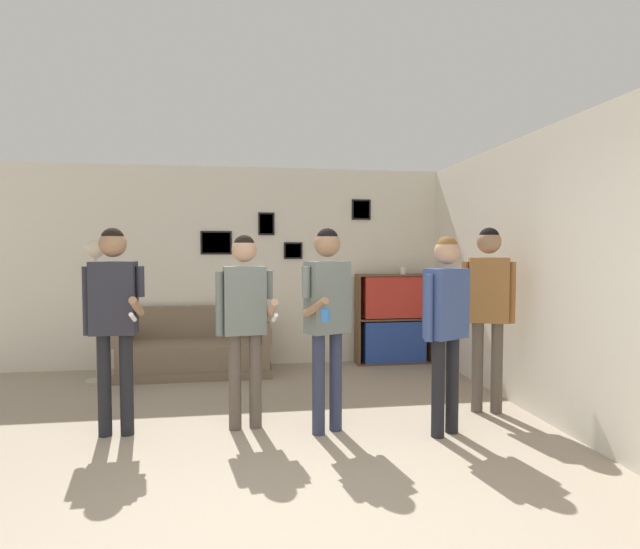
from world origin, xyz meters
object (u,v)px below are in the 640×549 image
(person_player_foreground_left, at_px, (114,307))
(person_spectator_near_bookshelf, at_px, (446,314))
(drinking_cup, at_px, (403,271))
(couch, at_px, (197,352))
(person_watcher_holding_cup, at_px, (327,306))
(bottle_on_floor, at_px, (125,383))
(floor_lamp, at_px, (96,278))
(person_spectator_far_right, at_px, (488,298))
(person_player_foreground_center, at_px, (245,310))
(bookshelf, at_px, (394,319))

(person_player_foreground_left, height_order, person_spectator_near_bookshelf, person_player_foreground_left)
(person_player_foreground_left, bearing_deg, drinking_cup, 35.06)
(couch, bearing_deg, person_spectator_near_bookshelf, -47.32)
(person_watcher_holding_cup, relative_size, bottle_on_floor, 6.50)
(couch, bearing_deg, floor_lamp, -166.75)
(person_player_foreground_left, bearing_deg, couch, 77.15)
(person_spectator_near_bookshelf, xyz_separation_m, bottle_on_floor, (-3.01, 1.72, -0.93))
(floor_lamp, height_order, person_spectator_far_right, person_spectator_far_right)
(couch, distance_m, person_spectator_near_bookshelf, 3.47)
(person_player_foreground_center, bearing_deg, person_spectator_far_right, 2.39)
(person_spectator_near_bookshelf, bearing_deg, couch, 132.68)
(person_player_foreground_center, relative_size, bottle_on_floor, 6.30)
(couch, height_order, person_watcher_holding_cup, person_watcher_holding_cup)
(floor_lamp, relative_size, drinking_cup, 17.66)
(floor_lamp, xyz_separation_m, person_spectator_near_bookshelf, (3.43, -2.22, -0.21))
(couch, distance_m, person_player_foreground_left, 2.30)
(bookshelf, distance_m, floor_lamp, 3.87)
(couch, relative_size, bottle_on_floor, 6.92)
(person_spectator_near_bookshelf, height_order, person_spectator_far_right, person_spectator_far_right)
(person_watcher_holding_cup, bearing_deg, drinking_cup, 59.28)
(person_spectator_near_bookshelf, distance_m, bottle_on_floor, 3.59)
(bottle_on_floor, bearing_deg, person_player_foreground_center, -44.81)
(couch, distance_m, drinking_cup, 2.98)
(bookshelf, bearing_deg, person_watcher_holding_cup, -118.41)
(person_watcher_holding_cup, bearing_deg, bookshelf, 61.59)
(couch, height_order, person_spectator_near_bookshelf, person_spectator_near_bookshelf)
(person_player_foreground_center, distance_m, bottle_on_floor, 2.09)
(drinking_cup, bearing_deg, bookshelf, -179.60)
(bookshelf, bearing_deg, bottle_on_floor, -163.88)
(person_watcher_holding_cup, xyz_separation_m, bottle_on_floor, (-2.02, 1.51, -0.99))
(person_player_foreground_center, distance_m, person_spectator_near_bookshelf, 1.73)
(person_spectator_far_right, bearing_deg, bottle_on_floor, 161.55)
(person_player_foreground_left, bearing_deg, bookshelf, 36.18)
(bottle_on_floor, bearing_deg, person_spectator_far_right, -18.45)
(person_spectator_far_right, bearing_deg, person_player_foreground_left, -178.23)
(bookshelf, xyz_separation_m, person_spectator_near_bookshelf, (-0.36, -2.69, 0.42))
(couch, distance_m, bottle_on_floor, 1.06)
(person_watcher_holding_cup, distance_m, bottle_on_floor, 2.71)
(person_player_foreground_left, relative_size, person_player_foreground_center, 1.03)
(floor_lamp, bearing_deg, bookshelf, 7.03)
(person_player_foreground_center, height_order, person_spectator_near_bookshelf, person_player_foreground_center)
(person_player_foreground_center, height_order, bottle_on_floor, person_player_foreground_center)
(floor_lamp, distance_m, person_player_foreground_center, 2.53)
(floor_lamp, height_order, person_player_foreground_center, person_player_foreground_center)
(couch, xyz_separation_m, person_player_foreground_left, (-0.48, -2.09, 0.81))
(person_spectator_near_bookshelf, relative_size, drinking_cup, 17.55)
(person_spectator_far_right, bearing_deg, person_player_foreground_center, -177.61)
(person_player_foreground_left, relative_size, person_spectator_near_bookshelf, 1.04)
(person_watcher_holding_cup, xyz_separation_m, person_spectator_far_right, (1.62, 0.30, 0.02))
(person_watcher_holding_cup, height_order, bottle_on_floor, person_watcher_holding_cup)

